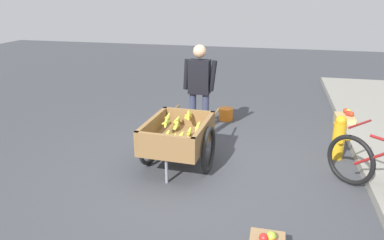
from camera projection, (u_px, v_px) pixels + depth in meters
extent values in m
plane|color=#3D3F44|center=(202.00, 174.00, 4.92)|extent=(24.00, 24.00, 0.00)
cube|color=olive|center=(178.00, 141.00, 4.99)|extent=(1.14, 0.85, 0.10)
cube|color=olive|center=(164.00, 144.00, 4.46)|extent=(0.10, 0.80, 0.24)
cube|color=olive|center=(188.00, 117.00, 5.40)|extent=(0.10, 0.80, 0.24)
cube|color=olive|center=(204.00, 132.00, 4.84)|extent=(1.10, 0.11, 0.24)
cube|color=olive|center=(152.00, 127.00, 5.03)|extent=(1.10, 0.11, 0.24)
torus|color=black|center=(209.00, 150.00, 4.90)|extent=(0.64, 0.09, 0.64)
torus|color=black|center=(148.00, 143.00, 5.13)|extent=(0.64, 0.09, 0.64)
cylinder|color=gray|center=(178.00, 146.00, 5.02)|extent=(0.08, 0.88, 0.04)
cylinder|color=olive|center=(215.00, 114.00, 5.60)|extent=(0.55, 0.06, 0.04)
cylinder|color=olive|center=(173.00, 110.00, 5.77)|extent=(0.55, 0.06, 0.04)
cylinder|color=gray|center=(167.00, 171.00, 4.64)|extent=(0.04, 0.04, 0.35)
ellipsoid|color=gold|center=(188.00, 117.00, 5.26)|extent=(0.18, 0.09, 0.14)
ellipsoid|color=gold|center=(188.00, 117.00, 5.24)|extent=(0.19, 0.06, 0.10)
ellipsoid|color=gold|center=(188.00, 116.00, 5.22)|extent=(0.19, 0.11, 0.05)
ellipsoid|color=gold|center=(188.00, 116.00, 5.21)|extent=(0.19, 0.09, 0.10)
ellipsoid|color=gold|center=(188.00, 115.00, 5.19)|extent=(0.17, 0.08, 0.15)
ellipsoid|color=gold|center=(176.00, 122.00, 5.30)|extent=(0.18, 0.09, 0.14)
ellipsoid|color=gold|center=(176.00, 121.00, 5.28)|extent=(0.19, 0.09, 0.09)
ellipsoid|color=gold|center=(176.00, 121.00, 5.26)|extent=(0.19, 0.11, 0.09)
ellipsoid|color=gold|center=(177.00, 121.00, 5.25)|extent=(0.19, 0.09, 0.13)
ellipsoid|color=gold|center=(167.00, 119.00, 5.18)|extent=(0.18, 0.07, 0.13)
ellipsoid|color=gold|center=(168.00, 118.00, 5.16)|extent=(0.19, 0.09, 0.08)
ellipsoid|color=gold|center=(168.00, 118.00, 5.14)|extent=(0.19, 0.08, 0.08)
ellipsoid|color=gold|center=(167.00, 118.00, 5.12)|extent=(0.17, 0.08, 0.15)
ellipsoid|color=gold|center=(180.00, 137.00, 4.59)|extent=(0.18, 0.10, 0.14)
ellipsoid|color=gold|center=(180.00, 137.00, 4.57)|extent=(0.18, 0.05, 0.05)
ellipsoid|color=gold|center=(180.00, 137.00, 4.55)|extent=(0.18, 0.12, 0.14)
ellipsoid|color=gold|center=(175.00, 139.00, 4.60)|extent=(0.18, 0.07, 0.14)
ellipsoid|color=gold|center=(174.00, 139.00, 4.57)|extent=(0.18, 0.06, 0.05)
ellipsoid|color=gold|center=(174.00, 139.00, 4.55)|extent=(0.18, 0.06, 0.13)
ellipsoid|color=gold|center=(197.00, 128.00, 4.94)|extent=(0.18, 0.10, 0.14)
ellipsoid|color=gold|center=(197.00, 128.00, 4.92)|extent=(0.19, 0.07, 0.11)
ellipsoid|color=gold|center=(197.00, 128.00, 4.91)|extent=(0.19, 0.09, 0.05)
ellipsoid|color=gold|center=(198.00, 127.00, 4.89)|extent=(0.18, 0.07, 0.11)
ellipsoid|color=gold|center=(198.00, 127.00, 4.87)|extent=(0.18, 0.08, 0.14)
ellipsoid|color=gold|center=(149.00, 142.00, 4.72)|extent=(0.18, 0.06, 0.14)
ellipsoid|color=gold|center=(149.00, 141.00, 4.69)|extent=(0.18, 0.06, 0.05)
ellipsoid|color=gold|center=(148.00, 142.00, 4.67)|extent=(0.17, 0.06, 0.15)
ellipsoid|color=gold|center=(180.00, 138.00, 4.56)|extent=(0.18, 0.08, 0.15)
ellipsoid|color=gold|center=(180.00, 138.00, 4.53)|extent=(0.19, 0.09, 0.05)
ellipsoid|color=gold|center=(180.00, 138.00, 4.50)|extent=(0.17, 0.09, 0.15)
ellipsoid|color=gold|center=(176.00, 127.00, 5.22)|extent=(0.18, 0.06, 0.14)
ellipsoid|color=gold|center=(176.00, 127.00, 5.20)|extent=(0.19, 0.07, 0.11)
ellipsoid|color=gold|center=(176.00, 127.00, 5.19)|extent=(0.19, 0.12, 0.05)
ellipsoid|color=gold|center=(176.00, 126.00, 5.17)|extent=(0.19, 0.09, 0.09)
ellipsoid|color=gold|center=(176.00, 126.00, 5.16)|extent=(0.18, 0.05, 0.12)
ellipsoid|color=gold|center=(166.00, 123.00, 5.03)|extent=(0.19, 0.09, 0.12)
ellipsoid|color=gold|center=(166.00, 123.00, 5.01)|extent=(0.18, 0.12, 0.05)
ellipsoid|color=gold|center=(166.00, 123.00, 4.98)|extent=(0.17, 0.06, 0.15)
ellipsoid|color=gold|center=(189.00, 133.00, 5.00)|extent=(0.18, 0.06, 0.13)
ellipsoid|color=gold|center=(189.00, 133.00, 4.97)|extent=(0.18, 0.06, 0.05)
ellipsoid|color=gold|center=(189.00, 133.00, 4.95)|extent=(0.17, 0.06, 0.15)
ellipsoid|color=gold|center=(170.00, 140.00, 4.76)|extent=(0.18, 0.11, 0.14)
ellipsoid|color=gold|center=(170.00, 140.00, 4.75)|extent=(0.19, 0.07, 0.10)
ellipsoid|color=gold|center=(170.00, 139.00, 4.73)|extent=(0.19, 0.12, 0.05)
ellipsoid|color=gold|center=(170.00, 139.00, 4.71)|extent=(0.19, 0.07, 0.10)
ellipsoid|color=gold|center=(170.00, 139.00, 4.70)|extent=(0.18, 0.10, 0.14)
ellipsoid|color=gold|center=(166.00, 137.00, 4.66)|extent=(0.17, 0.07, 0.15)
ellipsoid|color=gold|center=(166.00, 136.00, 4.65)|extent=(0.19, 0.07, 0.11)
ellipsoid|color=gold|center=(166.00, 136.00, 4.63)|extent=(0.19, 0.09, 0.05)
ellipsoid|color=gold|center=(167.00, 135.00, 4.62)|extent=(0.19, 0.08, 0.09)
ellipsoid|color=gold|center=(167.00, 135.00, 4.60)|extent=(0.18, 0.08, 0.13)
ellipsoid|color=gold|center=(152.00, 139.00, 4.79)|extent=(0.18, 0.06, 0.13)
ellipsoid|color=gold|center=(152.00, 139.00, 4.77)|extent=(0.18, 0.11, 0.04)
ellipsoid|color=gold|center=(151.00, 139.00, 4.74)|extent=(0.17, 0.06, 0.15)
cylinder|color=#333851|center=(206.00, 116.00, 6.01)|extent=(0.11, 0.11, 0.77)
cylinder|color=#333851|center=(193.00, 115.00, 6.06)|extent=(0.11, 0.11, 0.77)
cube|color=black|center=(199.00, 77.00, 5.81)|extent=(0.22, 0.35, 0.55)
sphere|color=tan|center=(200.00, 51.00, 5.67)|extent=(0.21, 0.21, 0.21)
cylinder|color=black|center=(213.00, 76.00, 5.75)|extent=(0.08, 0.13, 0.50)
cylinder|color=black|center=(186.00, 74.00, 5.86)|extent=(0.08, 0.11, 0.50)
torus|color=black|center=(350.00, 160.00, 4.58)|extent=(0.49, 0.53, 0.66)
cylinder|color=maroon|center=(377.00, 156.00, 4.27)|extent=(0.38, 0.42, 0.43)
cylinder|color=maroon|center=(360.00, 124.00, 4.37)|extent=(0.36, 0.33, 0.03)
cylinder|color=gold|center=(338.00, 141.00, 5.30)|extent=(0.18, 0.18, 0.55)
sphere|color=gold|center=(341.00, 121.00, 5.19)|extent=(0.16, 0.16, 0.16)
cylinder|color=gold|center=(340.00, 140.00, 5.18)|extent=(0.10, 0.07, 0.07)
cylinder|color=gold|center=(347.00, 138.00, 5.25)|extent=(0.07, 0.10, 0.07)
cylinder|color=orange|center=(226.00, 114.00, 6.97)|extent=(0.27, 0.27, 0.23)
sphere|color=#99BF33|center=(271.00, 236.00, 3.25)|extent=(0.09, 0.09, 0.09)
sphere|color=red|center=(264.00, 238.00, 3.23)|extent=(0.09, 0.09, 0.09)
cube|color=tan|center=(344.00, 121.00, 6.59)|extent=(0.44, 0.32, 0.22)
sphere|color=red|center=(348.00, 113.00, 6.60)|extent=(0.07, 0.07, 0.07)
sphere|color=#B23319|center=(351.00, 114.00, 6.49)|extent=(0.09, 0.09, 0.09)
sphere|color=#B23319|center=(346.00, 111.00, 6.68)|extent=(0.09, 0.09, 0.09)
sphere|color=red|center=(348.00, 113.00, 6.53)|extent=(0.10, 0.10, 0.10)
sphere|color=#99BF33|center=(349.00, 111.00, 6.63)|extent=(0.09, 0.09, 0.09)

